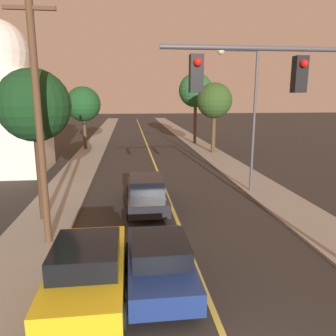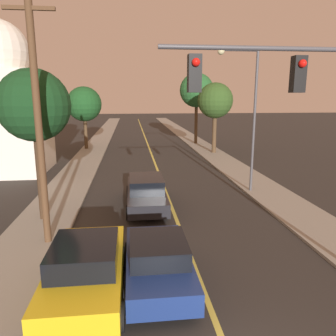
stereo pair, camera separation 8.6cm
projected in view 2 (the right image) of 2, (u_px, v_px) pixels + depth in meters
road_surface at (146, 140)px, 40.42m from camera, size 8.64×80.00×0.01m
sidewalk_left at (100, 140)px, 39.79m from camera, size 2.50×80.00×0.12m
sidewalk_right at (190, 139)px, 41.03m from camera, size 2.50×80.00×0.12m
car_near_lane_front at (158, 261)px, 9.06m from camera, size 1.87×4.05×1.43m
car_near_lane_second at (146, 192)px, 15.57m from camera, size 1.88×5.13×1.53m
car_outer_lane_front at (86, 269)px, 8.50m from camera, size 1.98×4.45×1.60m
traffic_signal_mast at (311, 112)px, 8.49m from camera, size 6.00×0.42×6.49m
streetlamp_right at (246, 102)px, 17.11m from camera, size 2.18×0.36×7.52m
utility_pole_left at (38, 119)px, 10.84m from camera, size 1.60×0.24×8.36m
tree_left_near at (34, 106)px, 12.99m from camera, size 2.88×2.88×6.19m
tree_left_far at (84, 104)px, 31.92m from camera, size 3.37×3.37×6.07m
tree_right_near at (215, 101)px, 29.51m from camera, size 3.19×3.19×6.34m
tree_right_far at (197, 91)px, 35.31m from camera, size 3.66×3.66×7.60m
domed_building_left at (2, 104)px, 22.24m from camera, size 5.37×5.37×10.17m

